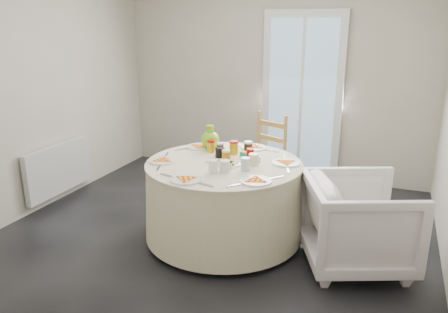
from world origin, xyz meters
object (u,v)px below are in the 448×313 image
at_px(armchair, 358,222).
at_px(table, 224,200).
at_px(green_pitcher, 210,136).
at_px(radiator, 60,168).
at_px(wooden_chair, 261,160).

bearing_deg(armchair, table, 64.98).
bearing_deg(green_pitcher, radiator, -162.12).
bearing_deg(green_pitcher, armchair, -4.06).
distance_m(table, green_pitcher, 0.68).
distance_m(table, armchair, 1.20).
height_order(radiator, green_pitcher, green_pitcher).
relative_size(wooden_chair, armchair, 1.18).
xyz_separation_m(table, green_pitcher, (-0.29, 0.36, 0.49)).
relative_size(table, green_pitcher, 6.21).
bearing_deg(armchair, green_pitcher, 51.84).
xyz_separation_m(radiator, green_pitcher, (1.76, 0.20, 0.49)).
xyz_separation_m(radiator, table, (2.05, -0.16, -0.01)).
bearing_deg(table, radiator, 175.47).
xyz_separation_m(wooden_chair, armchair, (1.16, -1.07, -0.08)).
xyz_separation_m(table, armchair, (1.20, -0.05, 0.02)).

